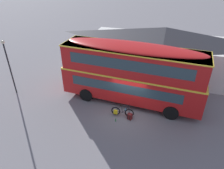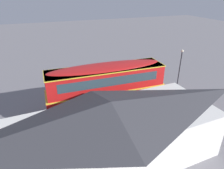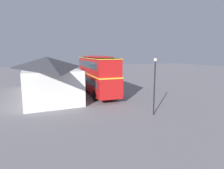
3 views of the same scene
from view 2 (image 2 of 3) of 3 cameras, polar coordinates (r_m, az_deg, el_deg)
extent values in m
plane|color=slate|center=(20.78, -3.17, -5.80)|extent=(120.00, 120.00, 0.00)
cylinder|color=black|center=(17.87, -10.72, -10.00)|extent=(1.11, 0.30, 1.10)
cylinder|color=black|center=(19.85, -11.90, -6.16)|extent=(1.11, 0.30, 1.10)
cylinder|color=black|center=(19.65, 8.90, -6.25)|extent=(1.11, 0.30, 1.10)
cylinder|color=black|center=(21.47, 5.96, -3.12)|extent=(1.11, 0.30, 1.10)
cube|color=red|center=(18.93, -1.59, -3.82)|extent=(10.82, 2.70, 2.10)
cube|color=yellow|center=(18.43, -1.63, -0.90)|extent=(10.84, 2.72, 0.12)
cube|color=red|center=(18.01, -1.67, 1.89)|extent=(10.49, 2.65, 1.90)
ellipsoid|color=red|center=(17.62, -1.71, 4.96)|extent=(10.28, 2.59, 0.36)
cube|color=#2D424C|center=(18.14, -18.01, -5.73)|extent=(0.10, 2.05, 0.90)
cube|color=black|center=(17.09, -18.59, 1.05)|extent=(0.09, 1.38, 0.44)
cube|color=#2D424C|center=(19.89, -2.16, -1.32)|extent=(8.40, 0.20, 0.76)
cube|color=#2D424C|center=(19.02, -2.80, 3.70)|extent=(8.83, 0.21, 0.80)
cube|color=#2D424C|center=(17.82, 0.25, -4.73)|extent=(8.40, 0.20, 0.76)
cube|color=#2D424C|center=(16.90, -0.40, 0.80)|extent=(8.83, 0.21, 0.80)
cube|color=yellow|center=(17.66, -1.70, 4.60)|extent=(10.60, 2.73, 0.08)
torus|color=black|center=(21.06, -4.51, -4.31)|extent=(0.68, 0.14, 0.68)
torus|color=black|center=(21.38, -1.98, -3.74)|extent=(0.68, 0.14, 0.68)
cylinder|color=#B2B2B7|center=(21.06, -4.51, -4.31)|extent=(0.06, 0.10, 0.05)
cylinder|color=#B2B2B7|center=(21.38, -1.98, -3.74)|extent=(0.06, 0.10, 0.05)
cylinder|color=black|center=(21.01, -3.84, -3.52)|extent=(0.46, 0.07, 0.68)
cylinder|color=black|center=(20.89, -3.69, -2.75)|extent=(0.57, 0.08, 0.09)
cylinder|color=black|center=(21.11, -3.13, -3.42)|extent=(0.18, 0.05, 0.62)
cylinder|color=black|center=(21.31, -2.63, -3.96)|extent=(0.53, 0.07, 0.09)
cylinder|color=black|center=(21.19, -2.47, -3.21)|extent=(0.41, 0.06, 0.56)
cylinder|color=black|center=(20.92, -4.47, -3.59)|extent=(0.09, 0.04, 0.60)
cylinder|color=black|center=(20.76, -4.42, -2.73)|extent=(0.07, 0.46, 0.03)
ellipsoid|color=black|center=(20.98, -2.92, -2.57)|extent=(0.27, 0.12, 0.06)
cube|color=yellow|center=(21.50, -2.20, -3.52)|extent=(0.29, 0.16, 0.32)
cylinder|color=#338CBF|center=(21.01, -3.84, -3.52)|extent=(0.07, 0.07, 0.18)
cube|color=maroon|center=(21.30, -4.95, -4.31)|extent=(0.37, 0.33, 0.46)
ellipsoid|color=maroon|center=(21.19, -4.98, -3.77)|extent=(0.35, 0.32, 0.10)
cube|color=#471111|center=(21.21, -4.95, -4.66)|extent=(0.22, 0.10, 0.16)
cylinder|color=black|center=(21.42, -4.72, -4.12)|extent=(0.04, 0.04, 0.36)
cylinder|color=black|center=(21.42, -5.18, -4.13)|extent=(0.04, 0.04, 0.36)
cylinder|color=green|center=(22.05, -3.16, -3.51)|extent=(0.07, 0.07, 0.21)
cylinder|color=black|center=(21.99, -3.16, -3.24)|extent=(0.04, 0.04, 0.03)
cube|color=silver|center=(13.87, -0.25, -15.44)|extent=(14.65, 6.12, 3.42)
pyramid|color=#38383D|center=(12.46, -0.27, -7.35)|extent=(15.07, 6.54, 1.23)
cube|color=#3D2319|center=(16.27, -4.10, -11.38)|extent=(1.10, 0.09, 2.10)
cube|color=#2D424C|center=(17.07, 7.33, -6.18)|extent=(1.10, 0.09, 0.90)
cube|color=#2D424C|center=(15.25, -17.31, -11.64)|extent=(1.10, 0.09, 0.90)
cylinder|color=black|center=(24.67, 18.56, 3.81)|extent=(0.11, 0.11, 4.42)
sphere|color=#F2E5BF|center=(23.95, 19.33, 8.98)|extent=(0.28, 0.28, 0.28)
camera|label=1|loc=(29.43, -17.80, 22.71)|focal=33.48mm
camera|label=3|loc=(29.94, 50.67, 5.08)|focal=30.55mm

